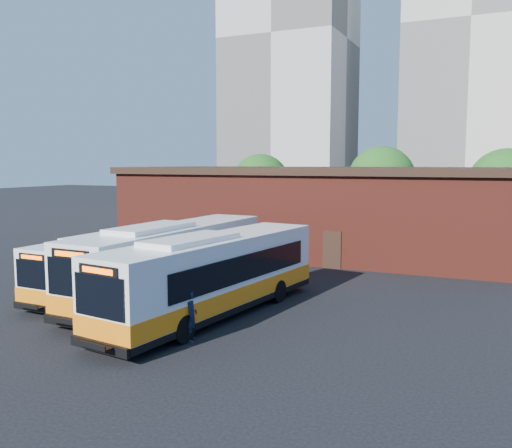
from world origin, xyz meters
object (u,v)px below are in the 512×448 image
at_px(bus_west, 117,264).
at_px(bus_midwest, 172,263).
at_px(bus_mideast, 214,278).
at_px(transit_worker, 191,316).

xyz_separation_m(bus_west, bus_midwest, (3.46, -0.08, 0.31)).
bearing_deg(bus_mideast, transit_worker, -67.61).
bearing_deg(bus_west, bus_mideast, -14.94).
bearing_deg(bus_mideast, bus_west, 171.24).
distance_m(bus_midwest, transit_worker, 6.96).
distance_m(bus_west, transit_worker, 9.54).
bearing_deg(bus_midwest, transit_worker, -48.91).
xyz_separation_m(bus_west, transit_worker, (7.81, -5.46, -0.45)).
height_order(bus_west, bus_mideast, bus_mideast).
relative_size(bus_west, transit_worker, 5.93).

